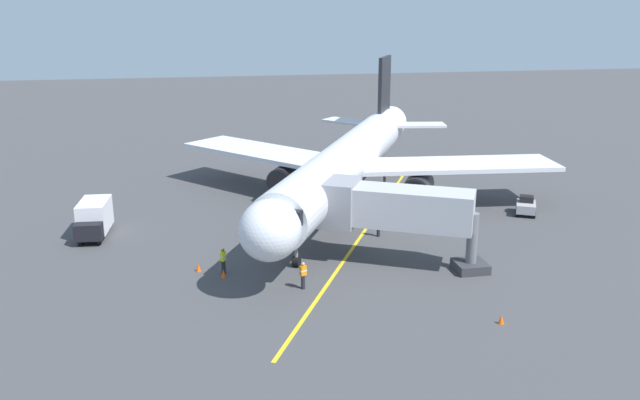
# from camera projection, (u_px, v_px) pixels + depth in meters

# --- Properties ---
(ground_plane) EXTENTS (220.00, 220.00, 0.00)m
(ground_plane) POSITION_uv_depth(u_px,v_px,m) (365.00, 207.00, 56.01)
(ground_plane) COLOR #424244
(apron_lead_in_line) EXTENTS (18.48, 35.69, 0.01)m
(apron_lead_in_line) POSITION_uv_depth(u_px,v_px,m) (364.00, 231.00, 49.97)
(apron_lead_in_line) COLOR yellow
(apron_lead_in_line) RESTS_ON ground
(airplane) EXTENTS (31.43, 37.37, 11.50)m
(airplane) POSITION_uv_depth(u_px,v_px,m) (348.00, 161.00, 54.74)
(airplane) COLOR silver
(airplane) RESTS_ON ground
(jet_bridge) EXTENTS (10.98, 7.33, 5.40)m
(jet_bridge) POSITION_uv_depth(u_px,v_px,m) (386.00, 208.00, 42.98)
(jet_bridge) COLOR #B7B7BC
(jet_bridge) RESTS_ON ground
(ground_crew_marshaller) EXTENTS (0.42, 0.47, 1.71)m
(ground_crew_marshaller) POSITION_uv_depth(u_px,v_px,m) (223.00, 260.00, 41.88)
(ground_crew_marshaller) COLOR #23232D
(ground_crew_marshaller) RESTS_ON ground
(ground_crew_wing_walker) EXTENTS (0.47, 0.39, 1.71)m
(ground_crew_wing_walker) POSITION_uv_depth(u_px,v_px,m) (303.00, 275.00, 39.59)
(ground_crew_wing_walker) COLOR #23232D
(ground_crew_wing_walker) RESTS_ON ground
(ground_crew_loader) EXTENTS (0.44, 0.33, 1.71)m
(ground_crew_loader) POSITION_uv_depth(u_px,v_px,m) (379.00, 225.00, 48.60)
(ground_crew_loader) COLOR #23232D
(ground_crew_loader) RESTS_ON ground
(tug_near_nose) EXTENTS (2.39, 2.73, 1.50)m
(tug_near_nose) POSITION_uv_depth(u_px,v_px,m) (526.00, 206.00, 53.80)
(tug_near_nose) COLOR #9E9EA3
(tug_near_nose) RESTS_ON ground
(box_truck_portside) EXTENTS (2.28, 4.73, 2.62)m
(box_truck_portside) POSITION_uv_depth(u_px,v_px,m) (94.00, 219.00, 48.44)
(box_truck_portside) COLOR black
(box_truck_portside) RESTS_ON ground
(safety_cone_nose_left) EXTENTS (0.32, 0.32, 0.55)m
(safety_cone_nose_left) POSITION_uv_depth(u_px,v_px,m) (223.00, 273.00, 41.39)
(safety_cone_nose_left) COLOR #F2590F
(safety_cone_nose_left) RESTS_ON ground
(safety_cone_nose_right) EXTENTS (0.32, 0.32, 0.55)m
(safety_cone_nose_right) POSITION_uv_depth(u_px,v_px,m) (198.00, 267.00, 42.37)
(safety_cone_nose_right) COLOR #F2590F
(safety_cone_nose_right) RESTS_ON ground
(safety_cone_wing_port) EXTENTS (0.32, 0.32, 0.55)m
(safety_cone_wing_port) POSITION_uv_depth(u_px,v_px,m) (501.00, 319.00, 35.38)
(safety_cone_wing_port) COLOR #F2590F
(safety_cone_wing_port) RESTS_ON ground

